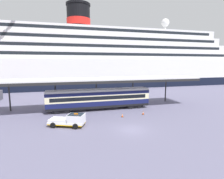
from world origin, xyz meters
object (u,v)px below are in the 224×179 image
(cruise_ship, at_px, (76,60))
(train_carriage, at_px, (99,98))
(service_truck, at_px, (70,120))
(traffic_cone_mid, at_px, (143,113))
(traffic_cone_near, at_px, (122,115))

(cruise_ship, distance_m, train_carriage, 39.05)
(cruise_ship, xyz_separation_m, train_carriage, (2.13, -38.14, -8.11))
(service_truck, xyz_separation_m, traffic_cone_mid, (12.91, 2.80, -0.68))
(train_carriage, distance_m, service_truck, 10.19)
(cruise_ship, bearing_deg, traffic_cone_mid, -78.15)
(service_truck, relative_size, traffic_cone_near, 9.34)
(traffic_cone_near, bearing_deg, service_truck, -165.37)
(traffic_cone_near, bearing_deg, cruise_ship, 96.50)
(service_truck, bearing_deg, traffic_cone_near, 14.63)
(train_carriage, distance_m, traffic_cone_near, 6.87)
(traffic_cone_mid, bearing_deg, cruise_ship, 101.85)
(train_carriage, height_order, traffic_cone_mid, train_carriage)
(train_carriage, height_order, traffic_cone_near, train_carriage)
(cruise_ship, height_order, traffic_cone_near, cruise_ship)
(cruise_ship, relative_size, train_carriage, 6.92)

